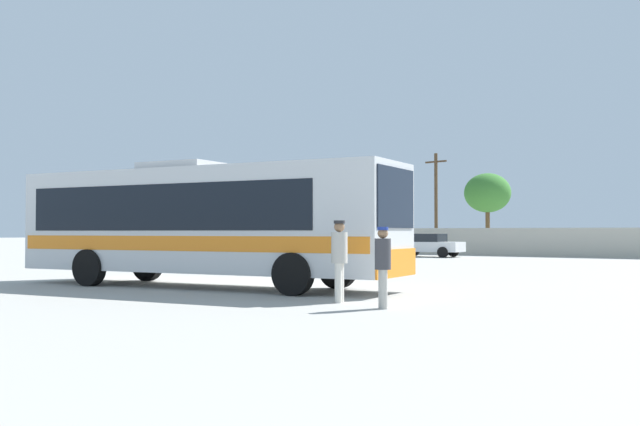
{
  "coord_description": "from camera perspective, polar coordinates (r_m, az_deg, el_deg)",
  "views": [
    {
      "loc": [
        14.78,
        -15.32,
        1.55
      ],
      "look_at": [
        1.86,
        3.33,
        2.13
      ],
      "focal_mm": 40.51,
      "sensor_mm": 36.0,
      "label": 1
    }
  ],
  "objects": [
    {
      "name": "passenger_waiting_on_apron",
      "position": [
        14.53,
        4.99,
        -3.88
      ],
      "size": [
        0.46,
        0.46,
        1.64
      ],
      "color": "#B7B2A8",
      "rests_on": "ground_plane"
    },
    {
      "name": "ground_plane",
      "position": [
        29.36,
        4.45,
        -4.48
      ],
      "size": [
        300.0,
        300.0,
        0.0
      ],
      "primitive_type": "plane",
      "color": "#A3A099"
    },
    {
      "name": "utility_pole_near",
      "position": [
        54.62,
        1.94,
        0.78
      ],
      "size": [
        1.76,
        0.64,
        7.03
      ],
      "color": "#4C3823",
      "rests_on": "ground_plane"
    },
    {
      "name": "coach_bus_silver_orange",
      "position": [
        20.43,
        -9.36,
        -0.53
      ],
      "size": [
        11.65,
        3.92,
        3.51
      ],
      "color": "silver",
      "rests_on": "ground_plane"
    },
    {
      "name": "attendant_by_bus_door",
      "position": [
        15.71,
        1.54,
        -3.4
      ],
      "size": [
        0.44,
        0.44,
        1.79
      ],
      "color": "silver",
      "rests_on": "ground_plane"
    },
    {
      "name": "utility_pole_far",
      "position": [
        51.91,
        9.15,
        0.97
      ],
      "size": [
        1.79,
        0.46,
        7.11
      ],
      "color": "#4C3823",
      "rests_on": "ground_plane"
    },
    {
      "name": "parked_car_leftmost_dark_blue",
      "position": [
        47.06,
        2.07,
        -2.37
      ],
      "size": [
        4.5,
        2.1,
        1.53
      ],
      "color": "navy",
      "rests_on": "ground_plane"
    },
    {
      "name": "parked_car_second_white",
      "position": [
        44.34,
        8.47,
        -2.47
      ],
      "size": [
        4.26,
        2.2,
        1.41
      ],
      "color": "silver",
      "rests_on": "ground_plane"
    },
    {
      "name": "perimeter_wall",
      "position": [
        46.72,
        16.28,
        -2.22
      ],
      "size": [
        80.0,
        0.3,
        1.77
      ],
      "primitive_type": "cube",
      "color": "#B2AD9E",
      "rests_on": "ground_plane"
    },
    {
      "name": "roadside_tree_midleft",
      "position": [
        54.79,
        13.09,
        1.53
      ],
      "size": [
        3.42,
        3.42,
        5.86
      ],
      "color": "brown",
      "rests_on": "ground_plane"
    },
    {
      "name": "roadside_tree_left",
      "position": [
        56.47,
        0.63,
        1.49
      ],
      "size": [
        4.85,
        4.85,
        6.53
      ],
      "color": "brown",
      "rests_on": "ground_plane"
    }
  ]
}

